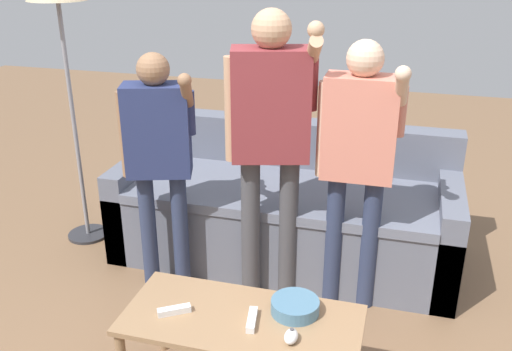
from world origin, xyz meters
name	(u,v)px	position (x,y,z in m)	size (l,w,h in m)	color
couch	(286,211)	(-0.14, 1.34, 0.30)	(2.16, 0.90, 0.83)	slate
coffee_table	(242,328)	(-0.04, 0.00, 0.38)	(1.04, 0.48, 0.44)	#997551
snack_bowl	(295,306)	(0.17, 0.10, 0.47)	(0.21, 0.21, 0.06)	teal
game_remote_nunchuk	(291,336)	(0.20, -0.09, 0.46)	(0.06, 0.09, 0.05)	white
floor_lamp	(58,1)	(-1.54, 1.17, 1.61)	(0.37, 0.37, 1.83)	#2D2D33
player_left	(159,148)	(-0.74, 0.74, 0.89)	(0.46, 0.29, 1.42)	#2D3856
player_center	(271,127)	(-0.13, 0.84, 1.04)	(0.52, 0.32, 1.65)	#47474C
player_right	(359,148)	(0.33, 0.87, 0.95)	(0.45, 0.32, 1.51)	#2D3856
game_remote_wand_near	(174,310)	(-0.34, -0.05, 0.45)	(0.14, 0.11, 0.03)	white
game_remote_wand_far	(252,320)	(0.01, -0.02, 0.45)	(0.06, 0.16, 0.03)	white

